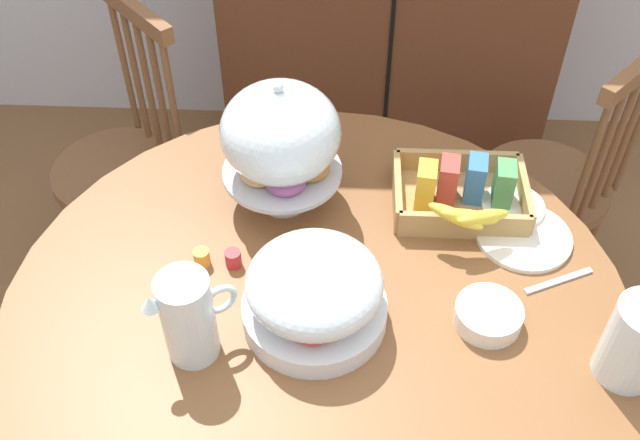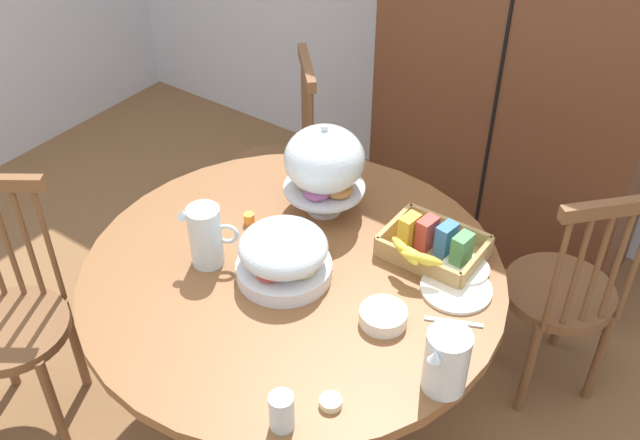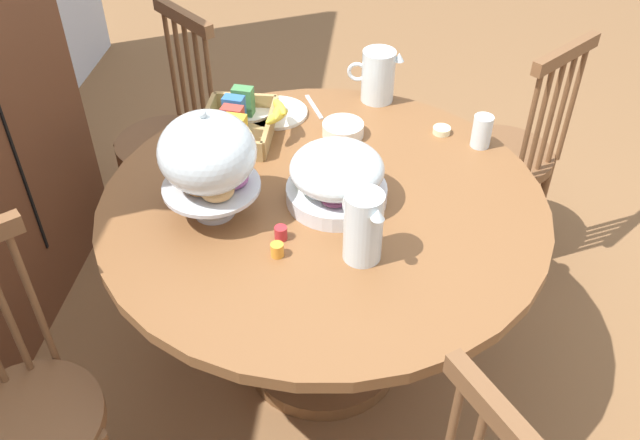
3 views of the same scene
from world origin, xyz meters
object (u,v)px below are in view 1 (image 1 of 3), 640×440
object	(u,v)px
pastry_stand_with_dome	(281,138)
milk_pitcher	(634,345)
china_plate_small	(513,206)
cereal_bowl	(488,315)
windsor_chair_facing_door	(551,189)
windsor_chair_far_side	(124,168)
orange_juice_pitcher	(189,320)
cereal_basket	(462,193)
dining_table	(317,353)
china_plate_large	(523,236)
fruit_platter_covered	(314,292)

from	to	relation	value
pastry_stand_with_dome	milk_pitcher	xyz separation A→B (m)	(0.70, -0.45, -0.11)
china_plate_small	pastry_stand_with_dome	bearing A→B (deg)	178.98
pastry_stand_with_dome	cereal_bowl	size ratio (longest dim) A/B	2.46
windsor_chair_facing_door	windsor_chair_far_side	world-z (taller)	same
windsor_chair_facing_door	orange_juice_pitcher	world-z (taller)	windsor_chair_facing_door
milk_pitcher	cereal_basket	size ratio (longest dim) A/B	0.64
cereal_basket	windsor_chair_facing_door	bearing A→B (deg)	47.97
windsor_chair_facing_door	cereal_bowl	world-z (taller)	windsor_chair_facing_door
pastry_stand_with_dome	china_plate_small	size ratio (longest dim) A/B	2.29
cereal_basket	pastry_stand_with_dome	bearing A→B (deg)	179.47
milk_pitcher	cereal_bowl	world-z (taller)	milk_pitcher
orange_juice_pitcher	milk_pitcher	world-z (taller)	orange_juice_pitcher
windsor_chair_facing_door	orange_juice_pitcher	bearing A→B (deg)	-138.17
windsor_chair_facing_door	cereal_basket	size ratio (longest dim) A/B	3.09
windsor_chair_far_side	china_plate_small	size ratio (longest dim) A/B	6.50
windsor_chair_far_side	windsor_chair_facing_door	bearing A→B (deg)	-1.52
windsor_chair_facing_door	cereal_basket	bearing A→B (deg)	-132.03
dining_table	windsor_chair_far_side	xyz separation A→B (m)	(-0.64, 0.73, -0.10)
windsor_chair_far_side	cereal_bowl	world-z (taller)	windsor_chair_far_side
orange_juice_pitcher	dining_table	bearing A→B (deg)	27.90
cereal_basket	china_plate_large	distance (m)	0.17
pastry_stand_with_dome	milk_pitcher	size ratio (longest dim) A/B	1.71
pastry_stand_with_dome	orange_juice_pitcher	bearing A→B (deg)	-108.33
dining_table	windsor_chair_facing_door	distance (m)	0.98
fruit_platter_covered	milk_pitcher	xyz separation A→B (m)	(0.61, -0.10, 0.00)
pastry_stand_with_dome	china_plate_small	world-z (taller)	pastry_stand_with_dome
cereal_basket	china_plate_large	size ratio (longest dim) A/B	1.44
windsor_chair_far_side	pastry_stand_with_dome	world-z (taller)	pastry_stand_with_dome
milk_pitcher	china_plate_large	size ratio (longest dim) A/B	0.91
windsor_chair_facing_door	milk_pitcher	world-z (taller)	windsor_chair_facing_door
windsor_chair_facing_door	fruit_platter_covered	bearing A→B (deg)	-132.85
pastry_stand_with_dome	china_plate_small	xyz separation A→B (m)	(0.55, -0.01, -0.18)
milk_pitcher	cereal_basket	bearing A→B (deg)	122.09
windsor_chair_facing_door	china_plate_large	size ratio (longest dim) A/B	4.43
windsor_chair_facing_door	pastry_stand_with_dome	xyz separation A→B (m)	(-0.77, -0.39, 0.48)
dining_table	orange_juice_pitcher	bearing A→B (deg)	-152.10
pastry_stand_with_dome	dining_table	bearing A→B (deg)	-72.92
windsor_chair_far_side	fruit_platter_covered	xyz separation A→B (m)	(0.64, -0.77, 0.37)
cereal_bowl	cereal_basket	bearing A→B (deg)	94.54
dining_table	windsor_chair_far_side	bearing A→B (deg)	131.29
pastry_stand_with_dome	cereal_basket	distance (m)	0.45
windsor_chair_facing_door	orange_juice_pitcher	xyz separation A→B (m)	(-0.92, -0.82, 0.38)
pastry_stand_with_dome	china_plate_large	xyz separation A→B (m)	(0.56, -0.10, -0.19)
dining_table	windsor_chair_facing_door	world-z (taller)	windsor_chair_facing_door
dining_table	cereal_basket	xyz separation A→B (m)	(0.33, 0.31, 0.23)
orange_juice_pitcher	milk_pitcher	xyz separation A→B (m)	(0.85, -0.01, -0.01)
windsor_chair_far_side	china_plate_small	world-z (taller)	windsor_chair_far_side
dining_table	china_plate_small	world-z (taller)	china_plate_small
china_plate_large	windsor_chair_facing_door	bearing A→B (deg)	66.31
dining_table	windsor_chair_far_side	world-z (taller)	windsor_chair_far_side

